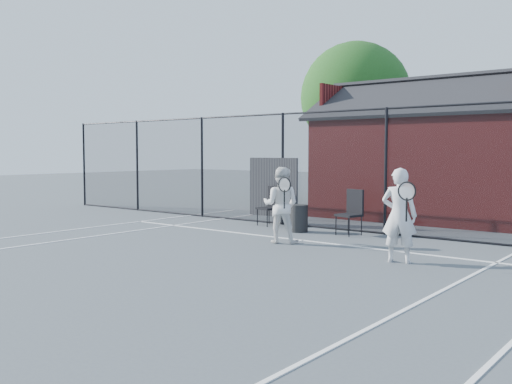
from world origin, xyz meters
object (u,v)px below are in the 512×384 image
Objects in this scene: player_front at (399,215)px; chair_left at (268,206)px; player_back at (281,205)px; waste_bin at (298,218)px; clubhouse at (430,164)px; chair_right at (349,213)px.

player_front is 5.57m from chair_left.
player_back is 2.45× the size of waste_bin.
clubhouse is at bearing 71.45° from chair_left.
clubhouse is 6.62m from player_back.
player_front is 3.37m from chair_right.
chair_right is at bearing 134.51° from player_front.
clubhouse is 5.27m from chair_left.
player_back is at bearing -93.28° from chair_right.
chair_left is at bearing -171.14° from chair_right.
chair_left is at bearing 151.93° from player_front.
player_front is 2.98m from player_back.
player_back is 2.92m from chair_left.
chair_left is 1.53× the size of waste_bin.
clubhouse reaches higher than player_back.
player_back reaches higher than chair_right.
player_back is at bearing -68.06° from waste_bin.
waste_bin is (1.31, -0.49, -0.18)m from chair_left.
waste_bin is (-1.25, -0.26, -0.19)m from chair_right.
chair_right is 1.57× the size of waste_bin.
player_back is 1.56× the size of chair_right.
player_front is at bearing -15.42° from chair_left.
player_front reaches higher than waste_bin.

